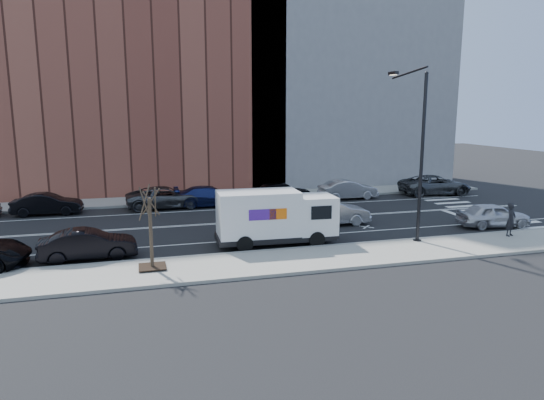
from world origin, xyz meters
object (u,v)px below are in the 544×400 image
fedex_van (275,216)px  pedestrian (511,219)px  driving_sedan (331,212)px  near_parked_front (493,215)px  far_parked_b (47,204)px

fedex_van → pedestrian: (13.06, -2.28, -0.44)m
driving_sedan → near_parked_front: size_ratio=1.11×
far_parked_b → near_parked_front: size_ratio=1.03×
fedex_van → pedestrian: bearing=-7.7°
near_parked_front → pedestrian: 2.75m
far_parked_b → driving_sedan: driving_sedan is taller
near_parked_front → far_parked_b: bearing=74.4°
pedestrian → near_parked_front: bearing=45.0°
driving_sedan → pedestrian: bearing=-123.4°
driving_sedan → pedestrian: 10.25m
fedex_van → pedestrian: fedex_van is taller
fedex_van → far_parked_b: bearing=141.4°
near_parked_front → fedex_van: bearing=97.7°
far_parked_b → pedestrian: bearing=-115.5°
pedestrian → fedex_van: bearing=145.8°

